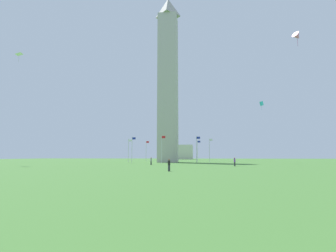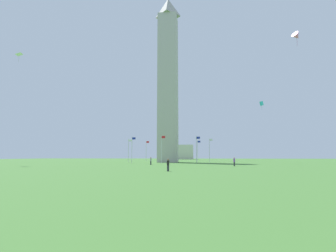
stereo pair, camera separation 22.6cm
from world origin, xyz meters
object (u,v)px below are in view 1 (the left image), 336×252
object	(u,v)px
flagpole_se	(146,150)
flagpole_s	(129,149)
flagpole_nw	(197,148)
kite_white_diamond	(19,54)
flagpole_e	(173,150)
flagpole_sw	(132,149)
obelisk_monument	(168,77)
person_black_shirt	(169,165)
person_purple_shirt	(235,162)
kite_cyan_box	(262,104)
distant_building	(178,152)
flagpole_ne	(198,150)
person_gray_shirt	(151,161)
kite_pink_delta	(297,36)
flagpole_n	(210,149)
flagpole_w	(162,148)

from	to	relation	value
flagpole_se	flagpole_s	distance (m)	10.22
flagpole_s	flagpole_nw	bearing A→B (deg)	-22.50
flagpole_se	kite_white_diamond	xyz separation A→B (m)	(-23.83, -36.99, 22.61)
flagpole_e	flagpole_sw	size ratio (longest dim) A/B	1.00
flagpole_sw	kite_white_diamond	distance (m)	37.51
obelisk_monument	person_black_shirt	size ratio (longest dim) A/B	34.73
flagpole_e	person_purple_shirt	xyz separation A→B (m)	(17.26, -42.20, -3.34)
kite_cyan_box	kite_white_diamond	size ratio (longest dim) A/B	1.13
person_black_shirt	distant_building	xyz separation A→B (m)	(-10.59, 127.80, 3.79)
flagpole_nw	distant_building	xyz separation A→B (m)	(-13.64, 90.12, 0.39)
kite_cyan_box	flagpole_se	bearing A→B (deg)	154.22
flagpole_ne	flagpole_se	bearing A→B (deg)	180.00
person_gray_shirt	kite_pink_delta	size ratio (longest dim) A/B	0.71
flagpole_n	kite_pink_delta	bearing A→B (deg)	-71.31
obelisk_monument	flagpole_nw	world-z (taller)	obelisk_monument
person_gray_shirt	kite_white_diamond	size ratio (longest dim) A/B	0.79
flagpole_e	flagpole_sw	distance (m)	24.67
flagpole_se	flagpole_w	distance (m)	24.67
kite_pink_delta	kite_white_diamond	world-z (taller)	kite_white_diamond
flagpole_nw	obelisk_monument	bearing A→B (deg)	135.19
flagpole_e	flagpole_w	xyz separation A→B (m)	(-0.00, -26.70, 0.00)
flagpole_s	flagpole_ne	bearing A→B (deg)	22.50
kite_cyan_box	distant_building	distance (m)	95.64
flagpole_ne	person_gray_shirt	distance (m)	35.00
person_purple_shirt	kite_cyan_box	distance (m)	27.89
flagpole_se	kite_white_diamond	bearing A→B (deg)	-122.79
flagpole_n	person_purple_shirt	size ratio (longest dim) A/B	4.36
flagpole_ne	person_purple_shirt	bearing A→B (deg)	-78.46
person_black_shirt	kite_cyan_box	world-z (taller)	kite_cyan_box
flagpole_sw	flagpole_e	bearing A→B (deg)	67.50
obelisk_monument	flagpole_sw	size ratio (longest dim) A/B	7.48
flagpole_ne	person_gray_shirt	size ratio (longest dim) A/B	4.37
kite_pink_delta	person_gray_shirt	bearing A→B (deg)	150.89
kite_cyan_box	kite_pink_delta	xyz separation A→B (m)	(-1.30, -30.52, 4.71)
distant_building	flagpole_e	bearing A→B (deg)	-86.43
flagpole_nw	person_purple_shirt	size ratio (longest dim) A/B	4.36
flagpole_sw	person_black_shirt	xyz separation A→B (m)	(15.83, -37.68, -3.39)
flagpole_sw	distant_building	bearing A→B (deg)	86.67
person_purple_shirt	kite_white_diamond	world-z (taller)	kite_white_diamond
person_gray_shirt	kite_white_diamond	xyz separation A→B (m)	(-32.48, -3.68, 25.94)
kite_cyan_box	kite_pink_delta	world-z (taller)	kite_pink_delta
flagpole_sw	flagpole_nw	size ratio (longest dim) A/B	1.00
kite_white_diamond	kite_pink_delta	bearing A→B (deg)	-10.93
distant_building	flagpole_n	bearing A→B (deg)	-77.73
flagpole_sw	person_purple_shirt	world-z (taller)	flagpole_sw
kite_white_diamond	distant_building	distance (m)	114.24
flagpole_e	flagpole_s	xyz separation A→B (m)	(-13.35, -13.35, 0.00)
flagpole_sw	person_purple_shirt	xyz separation A→B (m)	(26.70, -19.41, -3.34)
obelisk_monument	flagpole_e	size ratio (longest dim) A/B	7.48
flagpole_s	kite_pink_delta	xyz separation A→B (m)	(39.93, -39.11, 17.32)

